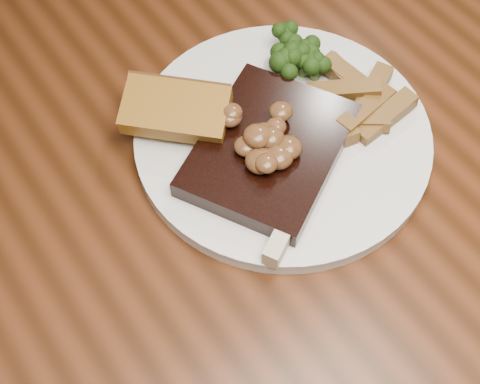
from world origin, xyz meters
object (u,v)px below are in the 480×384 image
object	(u,v)px
steak	(269,150)
garlic_bread	(177,123)
potato_wedges	(353,96)
dining_table	(257,245)
plate	(282,138)

from	to	relation	value
steak	garlic_bread	distance (m)	0.10
steak	potato_wedges	world-z (taller)	same
steak	potato_wedges	size ratio (longest dim) A/B	1.72
dining_table	steak	xyz separation A→B (m)	(0.03, 0.03, 0.12)
steak	potato_wedges	xyz separation A→B (m)	(0.11, 0.01, -0.00)
plate	steak	size ratio (longest dim) A/B	1.80
plate	potato_wedges	bearing A→B (deg)	-6.21
garlic_bread	steak	bearing A→B (deg)	-10.91
steak	dining_table	bearing A→B (deg)	-167.67
dining_table	potato_wedges	distance (m)	0.19
plate	steak	world-z (taller)	steak
plate	garlic_bread	distance (m)	0.11
dining_table	garlic_bread	bearing A→B (deg)	100.67
plate	garlic_bread	xyz separation A→B (m)	(-0.08, 0.07, 0.02)
plate	potato_wedges	world-z (taller)	potato_wedges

